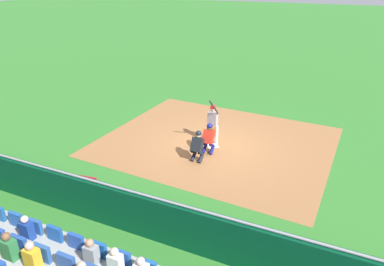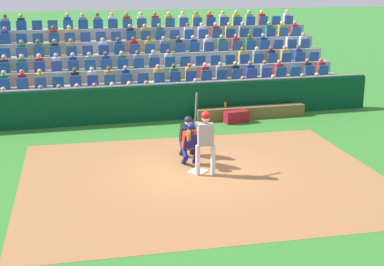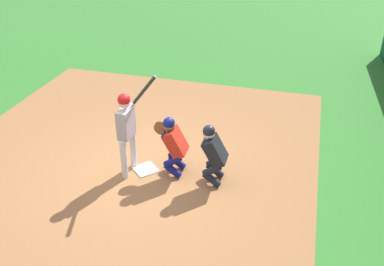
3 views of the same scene
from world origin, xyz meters
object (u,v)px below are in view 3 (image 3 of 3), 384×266
(home_plate_umpire, at_px, (213,152))
(catcher_crouching, at_px, (173,142))
(home_plate_marker, at_px, (145,169))
(batter_at_plate, at_px, (127,125))

(home_plate_umpire, bearing_deg, catcher_crouching, 80.46)
(home_plate_marker, height_order, catcher_crouching, catcher_crouching)
(home_plate_marker, height_order, home_plate_umpire, home_plate_umpire)
(home_plate_marker, distance_m, home_plate_umpire, 1.58)
(home_plate_marker, bearing_deg, home_plate_umpire, -93.05)
(home_plate_marker, bearing_deg, catcher_crouching, -83.78)
(catcher_crouching, height_order, home_plate_umpire, catcher_crouching)
(catcher_crouching, distance_m, home_plate_umpire, 0.85)
(home_plate_umpire, bearing_deg, home_plate_marker, 86.95)
(home_plate_marker, distance_m, batter_at_plate, 1.12)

